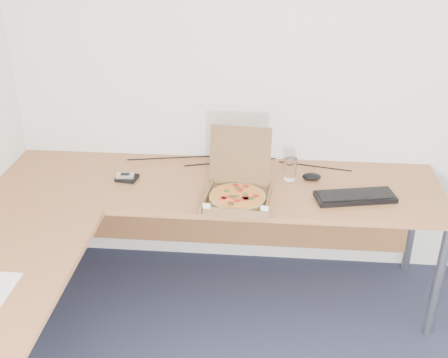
# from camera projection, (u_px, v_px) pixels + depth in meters

# --- Properties ---
(room_shell) EXTENTS (3.50, 3.50, 2.50)m
(room_shell) POSITION_uv_depth(u_px,v_px,m) (342.00, 257.00, 1.57)
(room_shell) COLOR white
(room_shell) RESTS_ON ground
(desk) EXTENTS (2.50, 2.20, 0.73)m
(desk) POSITION_uv_depth(u_px,v_px,m) (144.00, 225.00, 2.75)
(desk) COLOR #B06D3E
(desk) RESTS_ON ground
(pizza_box) EXTENTS (0.33, 0.39, 0.34)m
(pizza_box) POSITION_uv_depth(u_px,v_px,m) (238.00, 193.00, 2.90)
(pizza_box) COLOR brown
(pizza_box) RESTS_ON desk
(drinking_glass) EXTENTS (0.07, 0.07, 0.13)m
(drinking_glass) POSITION_uv_depth(u_px,v_px,m) (290.00, 169.00, 3.10)
(drinking_glass) COLOR white
(drinking_glass) RESTS_ON desk
(keyboard) EXTENTS (0.44, 0.23, 0.03)m
(keyboard) POSITION_uv_depth(u_px,v_px,m) (355.00, 197.00, 2.92)
(keyboard) COLOR black
(keyboard) RESTS_ON desk
(mouse) EXTENTS (0.12, 0.09, 0.04)m
(mouse) POSITION_uv_depth(u_px,v_px,m) (312.00, 177.00, 3.11)
(mouse) COLOR black
(mouse) RESTS_ON desk
(wallet) EXTENTS (0.13, 0.11, 0.02)m
(wallet) POSITION_uv_depth(u_px,v_px,m) (127.00, 178.00, 3.12)
(wallet) COLOR black
(wallet) RESTS_ON desk
(phone) EXTENTS (0.10, 0.06, 0.02)m
(phone) POSITION_uv_depth(u_px,v_px,m) (125.00, 176.00, 3.10)
(phone) COLOR #B2B5BA
(phone) RESTS_ON wallet
(cable_bundle) EXTENTS (0.65, 0.13, 0.01)m
(cable_bundle) POSITION_uv_depth(u_px,v_px,m) (233.00, 162.00, 3.33)
(cable_bundle) COLOR black
(cable_bundle) RESTS_ON desk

